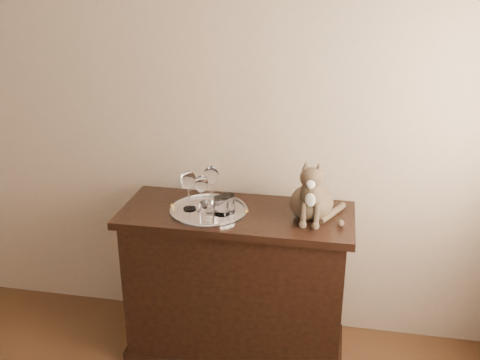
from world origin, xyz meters
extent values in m
cube|color=tan|center=(0.00, 2.25, 1.35)|extent=(4.00, 0.10, 2.70)
cylinder|color=silver|center=(0.46, 1.91, 0.85)|extent=(0.40, 0.40, 0.01)
cylinder|color=silver|center=(0.54, 1.88, 0.90)|extent=(0.08, 0.08, 0.09)
cylinder|color=silver|center=(0.47, 1.82, 0.90)|extent=(0.07, 0.07, 0.08)
cylinder|color=white|center=(0.56, 1.91, 0.90)|extent=(0.08, 0.08, 0.09)
camera|label=1|loc=(1.09, -0.51, 2.00)|focal=40.00mm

